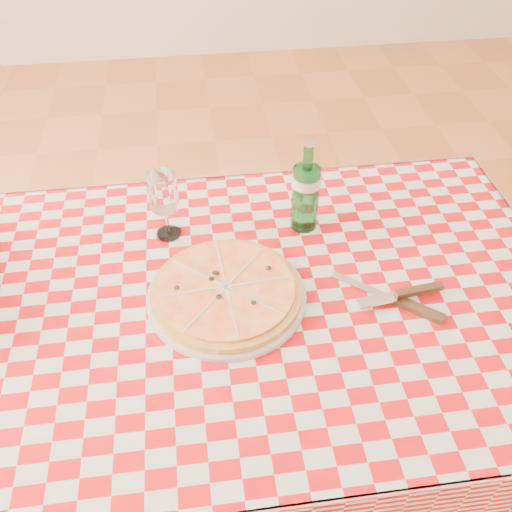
{
  "coord_description": "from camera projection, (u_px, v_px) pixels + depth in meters",
  "views": [
    {
      "loc": [
        -0.14,
        -0.82,
        1.64
      ],
      "look_at": [
        -0.02,
        0.06,
        0.82
      ],
      "focal_mm": 40.0,
      "sensor_mm": 36.0,
      "label": 1
    }
  ],
  "objects": [
    {
      "name": "cutlery",
      "position": [
        395.0,
        297.0,
        1.19
      ],
      "size": [
        0.31,
        0.28,
        0.03
      ],
      "primitive_type": null,
      "rotation": [
        0.0,
        0.0,
        -0.22
      ],
      "color": "silver",
      "rests_on": "tablecloth"
    },
    {
      "name": "pizza_plate",
      "position": [
        226.0,
        291.0,
        1.19
      ],
      "size": [
        0.36,
        0.36,
        0.04
      ],
      "primitive_type": null,
      "rotation": [
        0.0,
        0.0,
        0.07
      ],
      "color": "#D29046",
      "rests_on": "tablecloth"
    },
    {
      "name": "dining_table",
      "position": [
        268.0,
        325.0,
        1.28
      ],
      "size": [
        1.2,
        0.8,
        0.75
      ],
      "color": "brown",
      "rests_on": "ground"
    },
    {
      "name": "wine_glass",
      "position": [
        165.0,
        206.0,
        1.3
      ],
      "size": [
        0.07,
        0.07,
        0.17
      ],
      "primitive_type": null,
      "rotation": [
        0.0,
        0.0,
        -0.05
      ],
      "color": "white",
      "rests_on": "tablecloth"
    },
    {
      "name": "tablecloth",
      "position": [
        269.0,
        296.0,
        1.22
      ],
      "size": [
        1.3,
        0.9,
        0.01
      ],
      "primitive_type": "cube",
      "color": "#9C090D",
      "rests_on": "dining_table"
    },
    {
      "name": "water_bottle",
      "position": [
        306.0,
        185.0,
        1.3
      ],
      "size": [
        0.08,
        0.08,
        0.24
      ],
      "primitive_type": null,
      "rotation": [
        0.0,
        0.0,
        0.15
      ],
      "color": "#1A692B",
      "rests_on": "tablecloth"
    }
  ]
}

